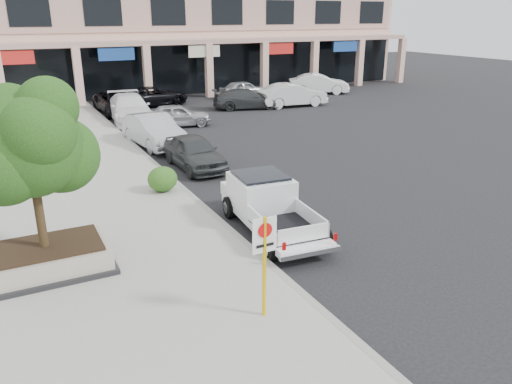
# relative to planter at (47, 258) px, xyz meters

# --- Properties ---
(ground) EXTENTS (120.00, 120.00, 0.00)m
(ground) POSITION_rel_planter_xyz_m (6.76, -1.65, -0.48)
(ground) COLOR black
(ground) RESTS_ON ground
(sidewalk) EXTENTS (8.00, 52.00, 0.15)m
(sidewalk) POSITION_rel_planter_xyz_m (1.26, 4.35, -0.40)
(sidewalk) COLOR gray
(sidewalk) RESTS_ON ground
(curb) EXTENTS (0.20, 52.00, 0.15)m
(curb) POSITION_rel_planter_xyz_m (5.21, 4.35, -0.40)
(curb) COLOR gray
(curb) RESTS_ON ground
(strip_mall) EXTENTS (40.55, 12.43, 9.50)m
(strip_mall) POSITION_rel_planter_xyz_m (14.76, 32.28, 4.27)
(strip_mall) COLOR #CDA390
(strip_mall) RESTS_ON ground
(planter) EXTENTS (3.20, 2.20, 0.68)m
(planter) POSITION_rel_planter_xyz_m (0.00, 0.00, 0.00)
(planter) COLOR black
(planter) RESTS_ON sidewalk
(planter_tree) EXTENTS (2.90, 2.55, 4.00)m
(planter_tree) POSITION_rel_planter_xyz_m (0.13, 0.15, 2.94)
(planter_tree) COLOR black
(planter_tree) RESTS_ON planter
(no_parking_sign) EXTENTS (0.55, 0.09, 2.30)m
(no_parking_sign) POSITION_rel_planter_xyz_m (3.98, -4.32, 1.16)
(no_parking_sign) COLOR gold
(no_parking_sign) RESTS_ON sidewalk
(hedge) EXTENTS (1.10, 0.99, 0.93)m
(hedge) POSITION_rel_planter_xyz_m (4.42, 4.49, 0.14)
(hedge) COLOR #204714
(hedge) RESTS_ON sidewalk
(pickup_truck) EXTENTS (2.32, 5.24, 1.61)m
(pickup_truck) POSITION_rel_planter_xyz_m (6.41, -0.27, 0.33)
(pickup_truck) COLOR white
(pickup_truck) RESTS_ON ground
(curb_car_a) EXTENTS (1.78, 4.23, 1.43)m
(curb_car_a) POSITION_rel_planter_xyz_m (6.69, 7.22, 0.24)
(curb_car_a) COLOR #303436
(curb_car_a) RESTS_ON ground
(curb_car_b) EXTENTS (2.24, 5.05, 1.61)m
(curb_car_b) POSITION_rel_planter_xyz_m (6.21, 11.74, 0.33)
(curb_car_b) COLOR #A5A9AD
(curb_car_b) RESTS_ON ground
(curb_car_c) EXTENTS (2.81, 5.89, 1.66)m
(curb_car_c) POSITION_rel_planter_xyz_m (6.62, 18.39, 0.35)
(curb_car_c) COLOR white
(curb_car_c) RESTS_ON ground
(curb_car_d) EXTENTS (2.78, 5.71, 1.56)m
(curb_car_d) POSITION_rel_planter_xyz_m (6.65, 21.33, 0.31)
(curb_car_d) COLOR black
(curb_car_d) RESTS_ON ground
(lot_car_a) EXTENTS (4.16, 2.20, 1.35)m
(lot_car_a) POSITION_rel_planter_xyz_m (8.76, 15.72, 0.20)
(lot_car_a) COLOR #A5A7AD
(lot_car_a) RESTS_ON ground
(lot_car_b) EXTENTS (5.12, 2.08, 1.65)m
(lot_car_b) POSITION_rel_planter_xyz_m (18.44, 18.57, 0.35)
(lot_car_b) COLOR silver
(lot_car_b) RESTS_ON ground
(lot_car_c) EXTENTS (5.10, 3.15, 1.38)m
(lot_car_c) POSITION_rel_planter_xyz_m (15.06, 19.18, 0.21)
(lot_car_c) COLOR #2F3234
(lot_car_c) RESTS_ON ground
(lot_car_d) EXTENTS (5.31, 3.02, 1.40)m
(lot_car_d) POSITION_rel_planter_xyz_m (9.53, 23.31, 0.22)
(lot_car_d) COLOR black
(lot_car_d) RESTS_ON ground
(lot_car_e) EXTENTS (4.14, 1.98, 1.37)m
(lot_car_e) POSITION_rel_planter_xyz_m (16.98, 23.64, 0.21)
(lot_car_e) COLOR #A6A9AF
(lot_car_e) RESTS_ON ground
(lot_car_f) EXTENTS (5.19, 3.79, 1.63)m
(lot_car_f) POSITION_rel_planter_xyz_m (23.62, 22.92, 0.34)
(lot_car_f) COLOR white
(lot_car_f) RESTS_ON ground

